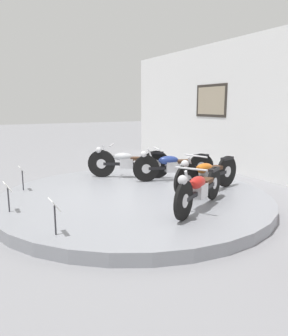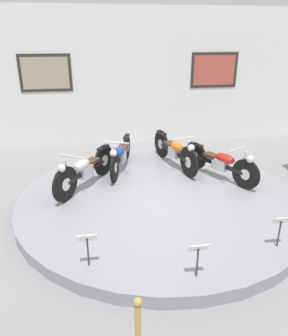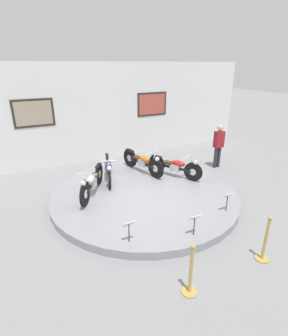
# 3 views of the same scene
# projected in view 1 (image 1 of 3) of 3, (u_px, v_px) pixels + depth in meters

# --- Properties ---
(ground_plane) EXTENTS (60.00, 60.00, 0.00)m
(ground_plane) POSITION_uv_depth(u_px,v_px,m) (134.00, 203.00, 6.65)
(ground_plane) COLOR gray
(display_platform) EXTENTS (5.42, 5.42, 0.20)m
(display_platform) POSITION_uv_depth(u_px,v_px,m) (134.00, 198.00, 6.63)
(display_platform) COLOR gray
(display_platform) RESTS_ON ground_plane
(back_wall) EXTENTS (14.00, 0.22, 3.80)m
(back_wall) POSITION_uv_depth(u_px,v_px,m) (277.00, 107.00, 8.19)
(back_wall) COLOR white
(back_wall) RESTS_ON ground_plane
(motorcycle_silver) EXTENTS (1.18, 1.71, 0.82)m
(motorcycle_silver) POSITION_uv_depth(u_px,v_px,m) (127.00, 162.00, 8.00)
(motorcycle_silver) COLOR black
(motorcycle_silver) RESTS_ON display_platform
(motorcycle_blue) EXTENTS (0.70, 1.90, 0.79)m
(motorcycle_blue) POSITION_uv_depth(u_px,v_px,m) (172.00, 165.00, 7.71)
(motorcycle_blue) COLOR black
(motorcycle_blue) RESTS_ON display_platform
(motorcycle_orange) EXTENTS (0.64, 1.98, 0.82)m
(motorcycle_orange) POSITION_uv_depth(u_px,v_px,m) (207.00, 173.00, 6.63)
(motorcycle_orange) COLOR black
(motorcycle_orange) RESTS_ON display_platform
(motorcycle_red) EXTENTS (1.03, 1.74, 0.79)m
(motorcycle_red) POSITION_uv_depth(u_px,v_px,m) (199.00, 188.00, 5.57)
(motorcycle_red) COLOR black
(motorcycle_red) RESTS_ON display_platform
(info_placard_front_left) EXTENTS (0.26, 0.11, 0.51)m
(info_placard_front_left) POSITION_uv_depth(u_px,v_px,m) (22.00, 173.00, 6.81)
(info_placard_front_left) COLOR #333338
(info_placard_front_left) RESTS_ON display_platform
(info_placard_front_centre) EXTENTS (0.26, 0.11, 0.51)m
(info_placard_front_centre) POSITION_uv_depth(u_px,v_px,m) (8.00, 191.00, 5.43)
(info_placard_front_centre) COLOR #333338
(info_placard_front_centre) RESTS_ON display_platform
(info_placard_front_right) EXTENTS (0.26, 0.11, 0.51)m
(info_placard_front_right) POSITION_uv_depth(u_px,v_px,m) (55.00, 209.00, 4.46)
(info_placard_front_right) COLOR #333338
(info_placard_front_right) RESTS_ON display_platform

